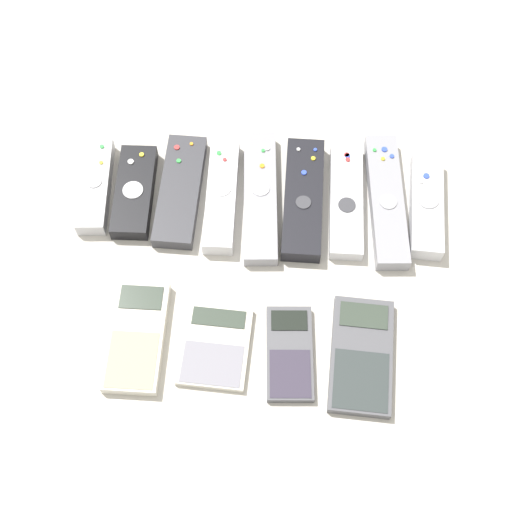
# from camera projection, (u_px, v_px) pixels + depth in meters

# --- Properties ---
(ground_plane) EXTENTS (3.00, 3.00, 0.00)m
(ground_plane) POSITION_uv_depth(u_px,v_px,m) (255.00, 280.00, 0.99)
(ground_plane) COLOR beige
(remote_0) EXTENTS (0.05, 0.16, 0.03)m
(remote_0) POSITION_uv_depth(u_px,v_px,m) (96.00, 186.00, 1.05)
(remote_0) COLOR #B7B7BC
(remote_0) RESTS_ON ground_plane
(remote_1) EXTENTS (0.06, 0.15, 0.03)m
(remote_1) POSITION_uv_depth(u_px,v_px,m) (134.00, 192.00, 1.05)
(remote_1) COLOR black
(remote_1) RESTS_ON ground_plane
(remote_2) EXTENTS (0.06, 0.19, 0.02)m
(remote_2) POSITION_uv_depth(u_px,v_px,m) (180.00, 191.00, 1.05)
(remote_2) COLOR #333338
(remote_2) RESTS_ON ground_plane
(remote_3) EXTENTS (0.05, 0.19, 0.03)m
(remote_3) POSITION_uv_depth(u_px,v_px,m) (222.00, 195.00, 1.04)
(remote_3) COLOR silver
(remote_3) RESTS_ON ground_plane
(remote_4) EXTENTS (0.06, 0.22, 0.02)m
(remote_4) POSITION_uv_depth(u_px,v_px,m) (260.00, 197.00, 1.04)
(remote_4) COLOR gray
(remote_4) RESTS_ON ground_plane
(remote_5) EXTENTS (0.06, 0.20, 0.03)m
(remote_5) POSITION_uv_depth(u_px,v_px,m) (303.00, 199.00, 1.04)
(remote_5) COLOR black
(remote_5) RESTS_ON ground_plane
(remote_6) EXTENTS (0.05, 0.19, 0.02)m
(remote_6) POSITION_uv_depth(u_px,v_px,m) (346.00, 200.00, 1.04)
(remote_6) COLOR silver
(remote_6) RESTS_ON ground_plane
(remote_7) EXTENTS (0.06, 0.22, 0.03)m
(remote_7) POSITION_uv_depth(u_px,v_px,m) (386.00, 200.00, 1.04)
(remote_7) COLOR gray
(remote_7) RESTS_ON ground_plane
(remote_8) EXTENTS (0.05, 0.17, 0.03)m
(remote_8) POSITION_uv_depth(u_px,v_px,m) (426.00, 206.00, 1.03)
(remote_8) COLOR silver
(remote_8) RESTS_ON ground_plane
(calculator_0) EXTENTS (0.07, 0.16, 0.02)m
(calculator_0) POSITION_uv_depth(u_px,v_px,m) (137.00, 336.00, 0.94)
(calculator_0) COLOR beige
(calculator_0) RESTS_ON ground_plane
(calculator_1) EXTENTS (0.09, 0.12, 0.01)m
(calculator_1) POSITION_uv_depth(u_px,v_px,m) (215.00, 346.00, 0.94)
(calculator_1) COLOR beige
(calculator_1) RESTS_ON ground_plane
(calculator_2) EXTENTS (0.07, 0.13, 0.01)m
(calculator_2) POSITION_uv_depth(u_px,v_px,m) (290.00, 353.00, 0.93)
(calculator_2) COLOR #4C4C51
(calculator_2) RESTS_ON ground_plane
(calculator_3) EXTENTS (0.09, 0.16, 0.02)m
(calculator_3) POSITION_uv_depth(u_px,v_px,m) (361.00, 355.00, 0.93)
(calculator_3) COLOR #4C4C51
(calculator_3) RESTS_ON ground_plane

